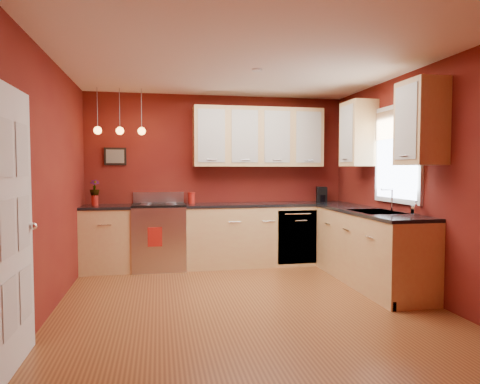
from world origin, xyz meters
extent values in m
plane|color=brown|center=(0.00, 0.00, 0.00)|extent=(4.20, 4.20, 0.00)
cube|color=white|center=(0.00, 0.00, 2.60)|extent=(4.00, 4.20, 0.02)
cube|color=maroon|center=(0.00, 2.10, 1.30)|extent=(4.00, 0.02, 2.60)
cube|color=maroon|center=(0.00, -2.10, 1.30)|extent=(4.00, 0.02, 2.60)
cube|color=maroon|center=(-2.00, 0.00, 1.30)|extent=(0.02, 4.20, 2.60)
cube|color=maroon|center=(2.00, 0.00, 1.30)|extent=(0.02, 4.20, 2.60)
cube|color=#DEBE77|center=(-1.65, 1.80, 0.45)|extent=(0.70, 0.60, 0.90)
cube|color=#DEBE77|center=(0.73, 1.80, 0.45)|extent=(2.54, 0.60, 0.90)
cube|color=#DEBE77|center=(1.70, 0.45, 0.45)|extent=(0.60, 2.10, 0.90)
cube|color=black|center=(-1.65, 1.80, 0.92)|extent=(0.70, 0.62, 0.04)
cube|color=black|center=(0.73, 1.80, 0.92)|extent=(2.54, 0.62, 0.04)
cube|color=black|center=(1.70, 0.45, 0.92)|extent=(0.62, 2.10, 0.04)
cube|color=silver|center=(-0.92, 1.80, 0.46)|extent=(0.76, 0.64, 0.92)
cube|color=black|center=(-0.92, 1.50, 0.48)|extent=(0.55, 0.02, 0.32)
cylinder|color=silver|center=(-0.92, 1.49, 0.72)|extent=(0.60, 0.02, 0.02)
cube|color=black|center=(-0.92, 1.80, 0.94)|extent=(0.76, 0.60, 0.03)
cylinder|color=#98979D|center=(-1.10, 1.66, 0.95)|extent=(0.16, 0.16, 0.01)
cylinder|color=#98979D|center=(-0.74, 1.66, 0.95)|extent=(0.16, 0.16, 0.01)
cylinder|color=#98979D|center=(-1.10, 1.94, 0.95)|extent=(0.16, 0.16, 0.01)
cylinder|color=#98979D|center=(-0.74, 1.94, 0.95)|extent=(0.16, 0.16, 0.01)
cube|color=silver|center=(-0.92, 2.10, 1.03)|extent=(0.76, 0.04, 0.16)
cube|color=silver|center=(1.10, 1.51, 0.45)|extent=(0.60, 0.02, 0.80)
cube|color=#98979D|center=(1.70, 0.30, 0.92)|extent=(0.50, 0.70, 0.05)
cube|color=black|center=(1.70, 0.47, 0.91)|extent=(0.42, 0.30, 0.02)
cube|color=black|center=(1.70, 0.13, 0.91)|extent=(0.42, 0.30, 0.02)
cylinder|color=silver|center=(1.92, 0.30, 1.08)|extent=(0.02, 0.02, 0.28)
cylinder|color=silver|center=(1.85, 0.30, 1.21)|extent=(0.16, 0.02, 0.02)
cube|color=white|center=(1.98, 0.30, 1.65)|extent=(0.04, 1.02, 1.22)
cube|color=white|center=(1.97, 0.30, 1.65)|extent=(0.01, 0.90, 1.10)
cube|color=#A47D52|center=(1.95, 0.30, 2.02)|extent=(0.02, 0.96, 0.36)
cube|color=white|center=(-1.97, -1.20, 1.02)|extent=(0.06, 0.82, 2.05)
cube|color=silver|center=(-1.94, -1.38, 1.60)|extent=(0.00, 0.28, 0.40)
cube|color=silver|center=(-1.94, -1.02, 1.60)|extent=(0.00, 0.28, 0.40)
cube|color=silver|center=(-1.94, -1.38, 1.05)|extent=(0.00, 0.28, 0.40)
cube|color=silver|center=(-1.94, -1.02, 1.05)|extent=(0.00, 0.28, 0.40)
cube|color=silver|center=(-1.94, -1.38, 0.50)|extent=(0.00, 0.28, 0.40)
cube|color=silver|center=(-1.94, -1.02, 0.50)|extent=(0.00, 0.28, 0.40)
sphere|color=silver|center=(-1.91, -0.87, 1.00)|extent=(0.06, 0.06, 0.06)
cube|color=#DEBE77|center=(0.60, 1.93, 1.95)|extent=(2.00, 0.35, 0.90)
cube|color=#DEBE77|center=(1.82, 0.32, 1.95)|extent=(0.35, 1.95, 0.90)
cube|color=black|center=(-1.55, 2.08, 1.65)|extent=(0.32, 0.03, 0.26)
cylinder|color=#98979D|center=(-1.75, 1.75, 2.30)|extent=(0.01, 0.01, 0.60)
sphere|color=#FFA53F|center=(-1.75, 1.75, 2.00)|extent=(0.11, 0.11, 0.11)
cylinder|color=#98979D|center=(-1.45, 1.75, 2.30)|extent=(0.01, 0.01, 0.60)
sphere|color=#FFA53F|center=(-1.45, 1.75, 2.00)|extent=(0.11, 0.11, 0.11)
cylinder|color=#98979D|center=(-1.15, 1.75, 2.30)|extent=(0.01, 0.01, 0.60)
sphere|color=#FFA53F|center=(-1.15, 1.75, 2.00)|extent=(0.11, 0.11, 0.11)
cylinder|color=#B01A12|center=(-0.43, 1.94, 1.02)|extent=(0.10, 0.10, 0.15)
cylinder|color=#B01A12|center=(-0.43, 1.94, 1.10)|extent=(0.11, 0.11, 0.02)
cylinder|color=#B01A12|center=(-1.82, 1.83, 1.02)|extent=(0.09, 0.09, 0.15)
imported|color=#B01A12|center=(-1.82, 1.83, 1.19)|extent=(0.15, 0.15, 0.24)
cube|color=black|center=(1.65, 1.95, 1.06)|extent=(0.19, 0.17, 0.24)
cylinder|color=black|center=(1.65, 1.90, 0.99)|extent=(0.11, 0.11, 0.11)
imported|color=silver|center=(1.88, -0.25, 1.02)|extent=(0.08, 0.08, 0.17)
cube|color=#B01A12|center=(-0.98, 1.47, 0.52)|extent=(0.20, 0.01, 0.27)
camera|label=1|loc=(-0.92, -4.52, 1.45)|focal=32.00mm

